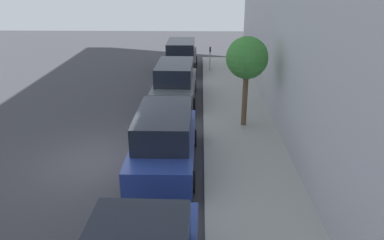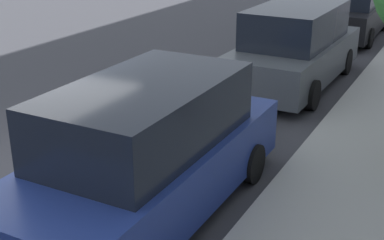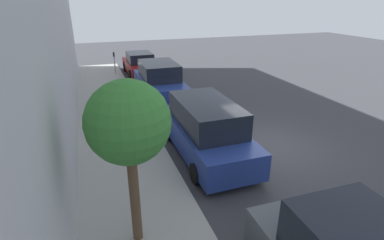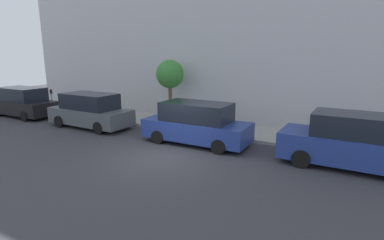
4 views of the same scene
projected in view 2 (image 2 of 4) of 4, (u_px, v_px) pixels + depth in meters
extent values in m
plane|color=#38383D|center=(41.00, 172.00, 8.64)|extent=(60.00, 60.00, 0.00)
cube|color=navy|center=(149.00, 171.00, 7.25)|extent=(1.90, 4.90, 0.84)
cube|color=black|center=(147.00, 113.00, 6.94)|extent=(1.67, 3.10, 0.84)
cylinder|color=black|center=(152.00, 141.00, 9.01)|extent=(0.22, 0.62, 0.62)
cylinder|color=black|center=(252.00, 163.00, 8.22)|extent=(0.22, 0.62, 0.62)
cylinder|color=black|center=(20.00, 230.00, 6.51)|extent=(0.22, 0.62, 0.62)
cube|color=#4C5156|center=(294.00, 59.00, 12.76)|extent=(2.00, 4.94, 0.84)
cube|color=black|center=(297.00, 24.00, 12.45)|extent=(1.73, 3.13, 0.84)
cylinder|color=black|center=(279.00, 53.00, 14.51)|extent=(0.22, 0.65, 0.65)
cylinder|color=black|center=(345.00, 61.00, 13.73)|extent=(0.22, 0.65, 0.65)
cylinder|color=black|center=(233.00, 83.00, 12.02)|extent=(0.22, 0.65, 0.65)
cylinder|color=black|center=(312.00, 95.00, 11.23)|extent=(0.22, 0.65, 0.65)
cube|color=black|center=(351.00, 17.00, 17.83)|extent=(1.92, 4.91, 0.84)
cylinder|color=black|center=(335.00, 17.00, 19.59)|extent=(0.22, 0.62, 0.62)
cylinder|color=black|center=(311.00, 32.00, 17.10)|extent=(0.22, 0.62, 0.62)
cylinder|color=black|center=(369.00, 38.00, 16.31)|extent=(0.22, 0.62, 0.62)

